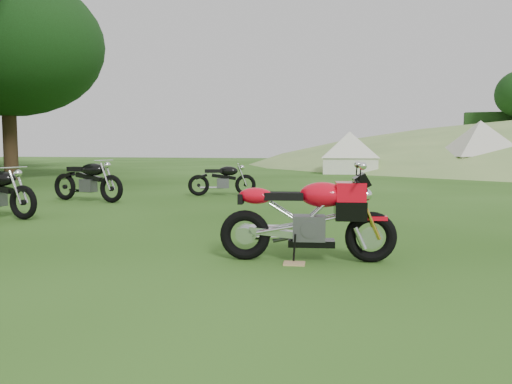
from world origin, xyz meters
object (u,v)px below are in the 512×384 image
(vintage_moto_d, at_px, (222,179))
(tent_mid, at_px, (480,148))
(plywood_board, at_px, (294,263))
(sport_motorcycle, at_px, (307,211))
(vintage_moto_c, at_px, (87,179))
(tent_left, at_px, (349,151))

(vintage_moto_d, height_order, tent_mid, tent_mid)
(vintage_moto_d, relative_size, tent_mid, 0.59)
(plywood_board, bearing_deg, tent_mid, 78.34)
(sport_motorcycle, distance_m, vintage_moto_c, 7.93)
(vintage_moto_c, bearing_deg, sport_motorcycle, -28.67)
(plywood_board, xyz_separation_m, tent_left, (-1.89, 20.96, 1.16))
(sport_motorcycle, bearing_deg, vintage_moto_d, 106.16)
(plywood_board, distance_m, vintage_moto_c, 8.00)
(vintage_moto_c, height_order, tent_mid, tent_mid)
(vintage_moto_c, relative_size, tent_mid, 0.68)
(vintage_moto_c, height_order, tent_left, tent_left)
(plywood_board, relative_size, vintage_moto_c, 0.11)
(plywood_board, distance_m, vintage_moto_d, 8.25)
(tent_left, height_order, tent_mid, tent_mid)
(plywood_board, xyz_separation_m, tent_mid, (4.36, 21.12, 1.31))
(vintage_moto_d, relative_size, tent_left, 0.66)
(vintage_moto_d, bearing_deg, vintage_moto_c, -161.23)
(plywood_board, bearing_deg, vintage_moto_c, 141.70)
(plywood_board, bearing_deg, tent_left, 95.15)
(vintage_moto_c, xyz_separation_m, vintage_moto_d, (2.56, 2.41, -0.08))
(tent_mid, bearing_deg, vintage_moto_d, -138.91)
(vintage_moto_c, relative_size, tent_left, 0.77)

